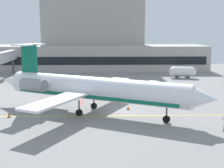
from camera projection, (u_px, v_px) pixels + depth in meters
ground at (121, 112)px, 43.73m from camera, size 120.00×120.00×0.11m
terminal_building at (93, 45)px, 89.34m from camera, size 62.45×14.39×19.09m
jet_bridge_west at (3, 58)px, 72.31m from camera, size 2.40×17.46×6.18m
regional_jet at (91, 88)px, 42.67m from camera, size 29.98×22.66×9.16m
baggage_tug at (156, 88)px, 55.90m from camera, size 4.15×3.58×2.21m
pushback_tractor at (37, 78)px, 67.41m from camera, size 3.42×3.92×2.02m
fuel_tank at (182, 72)px, 73.74m from camera, size 6.20×3.03×2.65m
safety_cone_alpha at (125, 99)px, 50.59m from camera, size 0.47×0.47×0.55m
safety_cone_bravo at (128, 108)px, 45.08m from camera, size 0.47×0.47×0.55m
safety_cone_charlie at (9, 115)px, 41.16m from camera, size 0.47×0.47×0.55m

